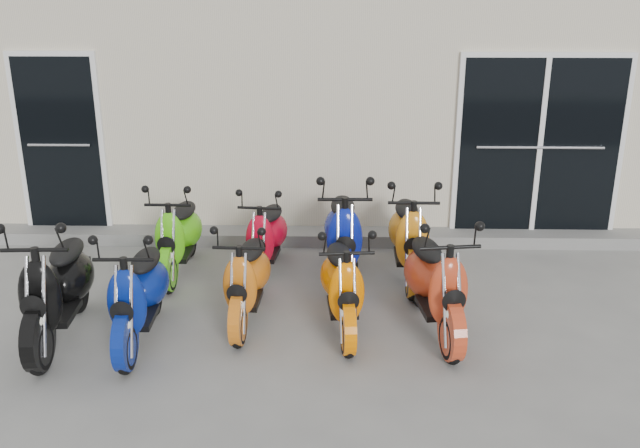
# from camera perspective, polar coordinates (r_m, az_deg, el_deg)

# --- Properties ---
(ground) EXTENTS (80.00, 80.00, 0.00)m
(ground) POSITION_cam_1_polar(r_m,az_deg,el_deg) (7.03, -0.11, -7.42)
(ground) COLOR gray
(ground) RESTS_ON ground
(building) EXTENTS (14.00, 6.00, 3.20)m
(building) POSITION_cam_1_polar(r_m,az_deg,el_deg) (11.57, 0.53, 11.75)
(building) COLOR beige
(building) RESTS_ON ground
(front_step) EXTENTS (14.00, 0.40, 0.15)m
(front_step) POSITION_cam_1_polar(r_m,az_deg,el_deg) (8.85, 0.21, -1.00)
(front_step) COLOR gray
(front_step) RESTS_ON ground
(door_left) EXTENTS (1.07, 0.08, 2.22)m
(door_left) POSITION_cam_1_polar(r_m,az_deg,el_deg) (9.28, -20.07, 6.41)
(door_left) COLOR black
(door_left) RESTS_ON front_step
(door_right) EXTENTS (2.02, 0.08, 2.22)m
(door_right) POSITION_cam_1_polar(r_m,az_deg,el_deg) (8.99, 17.15, 6.33)
(door_right) COLOR black
(door_right) RESTS_ON front_step
(scooter_front_black) EXTENTS (0.73, 1.77, 1.28)m
(scooter_front_black) POSITION_cam_1_polar(r_m,az_deg,el_deg) (6.80, -20.41, -3.80)
(scooter_front_black) COLOR black
(scooter_front_black) RESTS_ON ground
(scooter_front_blue) EXTENTS (0.62, 1.60, 1.18)m
(scooter_front_blue) POSITION_cam_1_polar(r_m,az_deg,el_deg) (6.56, -14.39, -4.48)
(scooter_front_blue) COLOR navy
(scooter_front_blue) RESTS_ON ground
(scooter_front_orange_a) EXTENTS (0.61, 1.51, 1.10)m
(scooter_front_orange_a) POSITION_cam_1_polar(r_m,az_deg,el_deg) (6.77, -5.89, -3.53)
(scooter_front_orange_a) COLOR orange
(scooter_front_orange_a) RESTS_ON ground
(scooter_front_orange_b) EXTENTS (0.69, 1.56, 1.12)m
(scooter_front_orange_b) POSITION_cam_1_polar(r_m,az_deg,el_deg) (6.59, 1.80, -4.02)
(scooter_front_orange_b) COLOR #FF7700
(scooter_front_orange_b) RESTS_ON ground
(scooter_front_red) EXTENTS (0.82, 1.73, 1.23)m
(scooter_front_red) POSITION_cam_1_polar(r_m,az_deg,el_deg) (6.60, 9.28, -3.71)
(scooter_front_red) COLOR red
(scooter_front_red) RESTS_ON ground
(scooter_back_green) EXTENTS (0.59, 1.54, 1.13)m
(scooter_back_green) POSITION_cam_1_polar(r_m,az_deg,el_deg) (7.94, -11.30, -0.10)
(scooter_back_green) COLOR #51CF12
(scooter_back_green) RESTS_ON ground
(scooter_back_red) EXTENTS (0.67, 1.50, 1.08)m
(scooter_back_red) POSITION_cam_1_polar(r_m,az_deg,el_deg) (7.84, -4.32, -0.26)
(scooter_back_red) COLOR #BB0820
(scooter_back_red) RESTS_ON ground
(scooter_back_blue) EXTENTS (0.66, 1.75, 1.28)m
(scooter_back_blue) POSITION_cam_1_polar(r_m,az_deg,el_deg) (7.64, 1.90, 0.06)
(scooter_back_blue) COLOR #0B1A9A
(scooter_back_blue) RESTS_ON ground
(scooter_back_yellow) EXTENTS (0.61, 1.65, 1.22)m
(scooter_back_yellow) POSITION_cam_1_polar(r_m,az_deg,el_deg) (7.73, 7.14, -0.10)
(scooter_back_yellow) COLOR orange
(scooter_back_yellow) RESTS_ON ground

